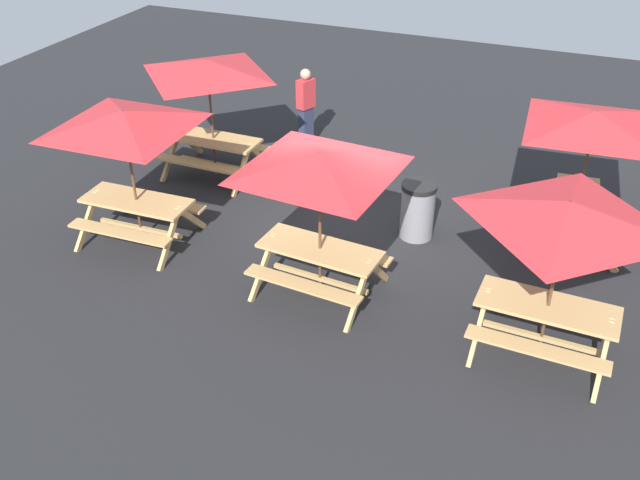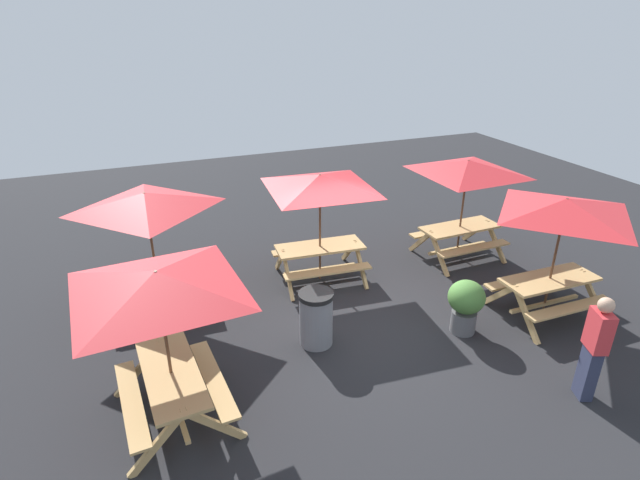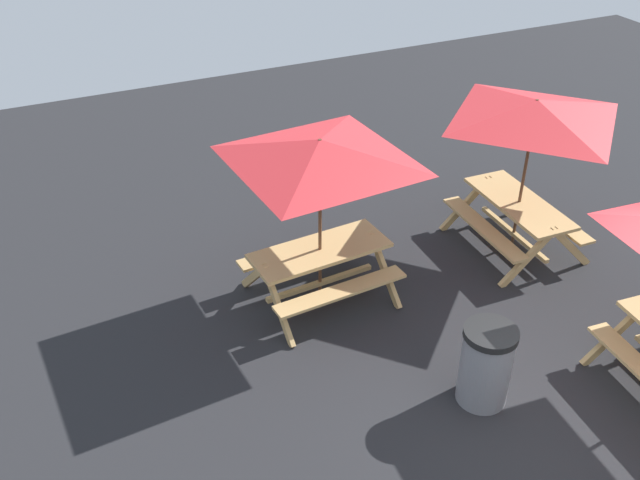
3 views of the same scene
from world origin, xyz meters
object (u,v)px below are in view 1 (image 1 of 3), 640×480
object	(u,v)px
picnic_table_4	(125,130)
person_standing	(306,106)
potted_plant_0	(294,164)
picnic_table_0	(593,130)
picnic_table_2	(566,224)
trash_bin_gray	(418,210)
picnic_table_1	(320,172)
picnic_table_3	(208,76)

from	to	relation	value
picnic_table_4	person_standing	bearing A→B (deg)	-104.82
potted_plant_0	person_standing	bearing A→B (deg)	-72.72
person_standing	picnic_table_4	bearing A→B (deg)	-171.66
potted_plant_0	picnic_table_0	bearing A→B (deg)	-177.45
picnic_table_0	potted_plant_0	world-z (taller)	picnic_table_0
picnic_table_2	trash_bin_gray	world-z (taller)	picnic_table_2
trash_bin_gray	person_standing	size ratio (longest dim) A/B	0.59
trash_bin_gray	potted_plant_0	world-z (taller)	potted_plant_0
potted_plant_0	picnic_table_2	bearing A→B (deg)	149.63
picnic_table_4	trash_bin_gray	size ratio (longest dim) A/B	2.88
picnic_table_4	potted_plant_0	bearing A→B (deg)	-125.64
picnic_table_1	potted_plant_0	world-z (taller)	picnic_table_1
picnic_table_0	trash_bin_gray	bearing A→B (deg)	-74.60
picnic_table_4	potted_plant_0	world-z (taller)	picnic_table_4
picnic_table_0	picnic_table_4	bearing A→B (deg)	-71.87
picnic_table_3	trash_bin_gray	distance (m)	4.60
picnic_table_3	potted_plant_0	world-z (taller)	picnic_table_3
trash_bin_gray	potted_plant_0	xyz separation A→B (m)	(2.54, -0.64, 0.08)
picnic_table_3	person_standing	distance (m)	2.48
picnic_table_0	picnic_table_3	size ratio (longest dim) A/B	1.21
picnic_table_4	person_standing	world-z (taller)	picnic_table_4
picnic_table_1	picnic_table_3	distance (m)	4.41
potted_plant_0	person_standing	size ratio (longest dim) A/B	0.59
person_standing	potted_plant_0	bearing A→B (deg)	-141.24
picnic_table_1	picnic_table_3	world-z (taller)	same
trash_bin_gray	potted_plant_0	bearing A→B (deg)	-14.22
picnic_table_0	picnic_table_4	world-z (taller)	same
picnic_table_4	picnic_table_3	bearing A→B (deg)	-90.56
picnic_table_2	picnic_table_4	distance (m)	6.59
trash_bin_gray	picnic_table_1	bearing A→B (deg)	66.49
picnic_table_4	trash_bin_gray	xyz separation A→B (m)	(-4.23, -1.87, -1.49)
picnic_table_0	picnic_table_2	xyz separation A→B (m)	(0.08, 3.09, 0.00)
potted_plant_0	picnic_table_3	bearing A→B (deg)	-3.58
picnic_table_2	person_standing	size ratio (longest dim) A/B	1.40
picnic_table_0	picnic_table_4	xyz separation A→B (m)	(6.66, 2.73, 0.00)
picnic_table_2	potted_plant_0	xyz separation A→B (m)	(4.89, -2.86, -1.41)
picnic_table_0	picnic_table_2	world-z (taller)	same
picnic_table_1	person_standing	distance (m)	5.38
picnic_table_2	picnic_table_3	distance (m)	7.26
potted_plant_0	trash_bin_gray	bearing A→B (deg)	165.78
picnic_table_3	potted_plant_0	bearing A→B (deg)	177.27
picnic_table_0	potted_plant_0	distance (m)	5.17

